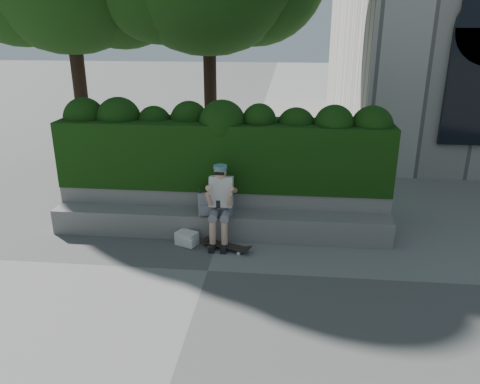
# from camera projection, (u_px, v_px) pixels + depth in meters

# --- Properties ---
(ground) EXTENTS (80.00, 80.00, 0.00)m
(ground) POSITION_uv_depth(u_px,v_px,m) (208.00, 271.00, 7.22)
(ground) COLOR slate
(ground) RESTS_ON ground
(bench_ledge) EXTENTS (6.00, 0.45, 0.45)m
(bench_ledge) POSITION_uv_depth(u_px,v_px,m) (219.00, 225.00, 8.31)
(bench_ledge) COLOR gray
(bench_ledge) RESTS_ON ground
(planter_wall) EXTENTS (6.00, 0.50, 0.75)m
(planter_wall) POSITION_uv_depth(u_px,v_px,m) (223.00, 207.00, 8.70)
(planter_wall) COLOR gray
(planter_wall) RESTS_ON ground
(hedge) EXTENTS (6.00, 1.00, 1.20)m
(hedge) POSITION_uv_depth(u_px,v_px,m) (224.00, 153.00, 8.58)
(hedge) COLOR black
(hedge) RESTS_ON planter_wall
(person) EXTENTS (0.40, 0.76, 1.38)m
(person) POSITION_uv_depth(u_px,v_px,m) (221.00, 201.00, 7.95)
(person) COLOR slate
(person) RESTS_ON ground
(skateboard) EXTENTS (0.80, 0.45, 0.08)m
(skateboard) POSITION_uv_depth(u_px,v_px,m) (226.00, 246.00, 7.88)
(skateboard) COLOR black
(skateboard) RESTS_ON ground
(backpack_plaid) EXTENTS (0.30, 0.23, 0.40)m
(backpack_plaid) POSITION_uv_depth(u_px,v_px,m) (206.00, 204.00, 8.09)
(backpack_plaid) COLOR #9E9FA3
(backpack_plaid) RESTS_ON bench_ledge
(backpack_ground) EXTENTS (0.42, 0.37, 0.23)m
(backpack_ground) POSITION_uv_depth(u_px,v_px,m) (187.00, 238.00, 8.05)
(backpack_ground) COLOR silver
(backpack_ground) RESTS_ON ground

